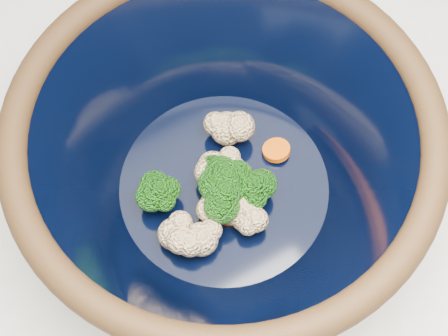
{
  "coord_description": "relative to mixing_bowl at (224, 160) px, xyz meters",
  "views": [
    {
      "loc": [
        -0.03,
        -0.12,
        1.47
      ],
      "look_at": [
        0.09,
        0.09,
        0.97
      ],
      "focal_mm": 50.0,
      "sensor_mm": 36.0,
      "label": 1
    }
  ],
  "objects": [
    {
      "name": "vegetable_pile",
      "position": [
        -0.01,
        -0.01,
        -0.03
      ],
      "size": [
        0.15,
        0.11,
        0.05
      ],
      "color": "#608442",
      "rests_on": "mixing_bowl"
    },
    {
      "name": "mixing_bowl",
      "position": [
        0.0,
        0.0,
        0.0
      ],
      "size": [
        0.42,
        0.42,
        0.16
      ],
      "rotation": [
        0.0,
        0.0,
        -0.29
      ],
      "color": "black",
      "rests_on": "counter"
    }
  ]
}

